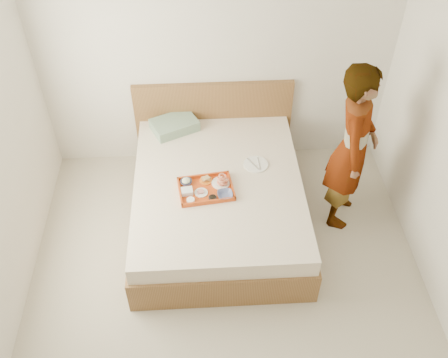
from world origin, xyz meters
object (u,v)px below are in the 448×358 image
at_px(dinner_plate, 256,164).
at_px(tray, 206,189).
at_px(bed, 218,201).
at_px(person, 352,148).

bearing_deg(dinner_plate, tray, -146.83).
height_order(bed, tray, tray).
xyz_separation_m(bed, person, (1.21, 0.02, 0.59)).
relative_size(bed, tray, 4.10).
xyz_separation_m(tray, person, (1.32, 0.14, 0.30)).
bearing_deg(person, dinner_plate, 96.70).
relative_size(bed, person, 1.18).
xyz_separation_m(bed, dinner_plate, (0.37, 0.20, 0.27)).
xyz_separation_m(tray, dinner_plate, (0.49, 0.32, -0.02)).
bearing_deg(person, bed, 109.86).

